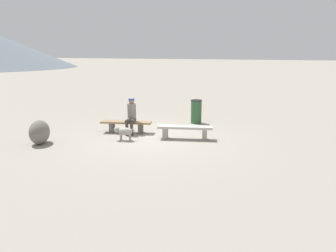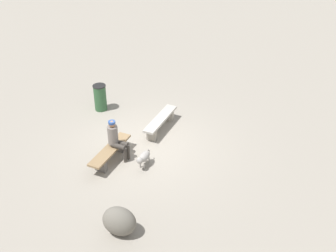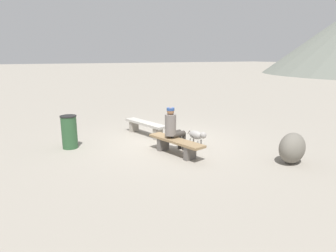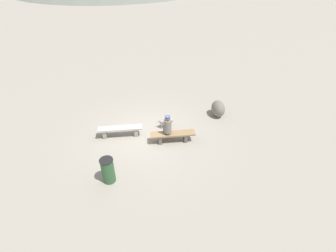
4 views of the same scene
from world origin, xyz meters
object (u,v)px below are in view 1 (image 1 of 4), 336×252
dog (124,131)px  trash_bin (196,112)px  bench_right (126,125)px  seated_person (131,114)px  bench_left (185,130)px  boulder (39,132)px

dog → trash_bin: (-1.56, -3.43, 0.17)m
bench_right → seated_person: size_ratio=1.47×
trash_bin → bench_left: bearing=96.8°
bench_left → boulder: size_ratio=2.21×
bench_left → bench_right: bench_left is taller
boulder → trash_bin: bearing=-129.7°
boulder → dog: bearing=-151.3°
bench_left → dog: bearing=11.7°
bench_right → seated_person: (-0.24, 0.04, 0.41)m
bench_left → bench_right: bearing=-15.9°
bench_left → boulder: (4.22, 2.17, 0.07)m
dog → trash_bin: trash_bin is taller
bench_right → trash_bin: bearing=-142.4°
dog → bench_right: bearing=-80.5°
seated_person → bench_right: bearing=-23.5°
trash_bin → boulder: size_ratio=1.13×
dog → bench_left: bearing=-168.4°
bench_right → dog: bearing=99.6°
trash_bin → bench_right: bearing=51.2°
dog → boulder: bearing=14.9°
seated_person → boulder: (2.18, 2.22, -0.33)m
boulder → bench_left: bearing=-152.8°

